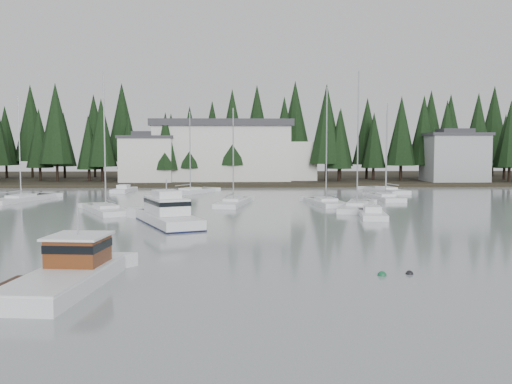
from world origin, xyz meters
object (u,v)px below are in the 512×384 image
at_px(sailboat_6, 106,211).
at_px(sailboat_12, 326,204).
at_px(cabin_cruiser_center, 168,217).
at_px(sailboat_11, 385,199).
at_px(house_west, 147,158).
at_px(runabout_3, 124,191).
at_px(harbor_inn, 234,151).
at_px(lobster_boat_brown, 66,277).
at_px(runabout_1, 372,216).
at_px(sailboat_9, 233,204).
at_px(sailboat_8, 21,200).
at_px(sailboat_10, 386,192).
at_px(sailboat_0, 190,193).
at_px(sailboat_2, 357,208).
at_px(house_east_a, 454,156).

height_order(sailboat_6, sailboat_12, sailboat_6).
distance_m(cabin_cruiser_center, sailboat_11, 32.73).
bearing_deg(sailboat_11, house_west, 44.24).
bearing_deg(runabout_3, sailboat_12, -120.89).
height_order(harbor_inn, lobster_boat_brown, harbor_inn).
xyz_separation_m(house_west, runabout_1, (27.89, -48.86, -4.52)).
bearing_deg(sailboat_9, sailboat_8, 89.42).
bearing_deg(sailboat_10, harbor_inn, 32.86).
bearing_deg(sailboat_0, runabout_1, -117.06).
distance_m(house_west, harbor_inn, 15.45).
xyz_separation_m(lobster_boat_brown, sailboat_11, (26.18, 43.49, -0.42)).
bearing_deg(harbor_inn, lobster_boat_brown, -95.43).
bearing_deg(runabout_3, sailboat_2, -124.58).
distance_m(sailboat_0, sailboat_6, 24.59).
xyz_separation_m(sailboat_6, sailboat_12, (22.96, 6.89, -0.00)).
height_order(sailboat_10, runabout_1, sailboat_10).
xyz_separation_m(harbor_inn, sailboat_6, (-12.49, -47.21, -5.69)).
height_order(house_west, house_east_a, house_east_a).
xyz_separation_m(sailboat_8, sailboat_11, (44.18, 0.23, 0.00)).
xyz_separation_m(sailboat_0, sailboat_6, (-6.47, -23.73, 0.02)).
height_order(sailboat_0, sailboat_12, sailboat_12).
distance_m(harbor_inn, cabin_cruiser_center, 57.06).
bearing_deg(sailboat_6, harbor_inn, -41.18).
bearing_deg(sailboat_12, cabin_cruiser_center, 126.98).
distance_m(house_west, runabout_3, 17.67).
xyz_separation_m(house_west, sailboat_12, (25.52, -36.98, -4.57)).
height_order(sailboat_2, sailboat_11, sailboat_2).
relative_size(sailboat_9, sailboat_12, 0.83).
bearing_deg(house_west, sailboat_2, -56.28).
xyz_separation_m(house_east_a, sailboat_10, (-16.93, -18.25, -4.84)).
xyz_separation_m(sailboat_0, sailboat_8, (-19.38, -11.16, 0.00)).
bearing_deg(sailboat_8, sailboat_11, -75.19).
xyz_separation_m(sailboat_6, runabout_1, (25.34, -4.99, 0.05)).
xyz_separation_m(cabin_cruiser_center, sailboat_8, (-20.10, 21.93, -0.59)).
bearing_deg(sailboat_10, sailboat_6, 114.09).
relative_size(lobster_boat_brown, runabout_1, 1.33).
bearing_deg(sailboat_8, sailboat_9, -87.50).
bearing_deg(sailboat_12, runabout_3, 44.11).
relative_size(house_west, sailboat_0, 0.80).
relative_size(cabin_cruiser_center, sailboat_2, 0.72).
distance_m(sailboat_0, sailboat_11, 27.11).
bearing_deg(house_west, runabout_1, -60.28).
bearing_deg(sailboat_0, sailboat_8, 149.57).
distance_m(harbor_inn, sailboat_0, 24.91).
bearing_deg(lobster_boat_brown, sailboat_6, 16.03).
bearing_deg(sailboat_2, sailboat_6, 113.23).
bearing_deg(house_east_a, lobster_boat_brown, -122.22).
bearing_deg(sailboat_8, sailboat_6, -119.71).
bearing_deg(sailboat_9, runabout_3, 50.63).
relative_size(house_east_a, harbor_inn, 0.36).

